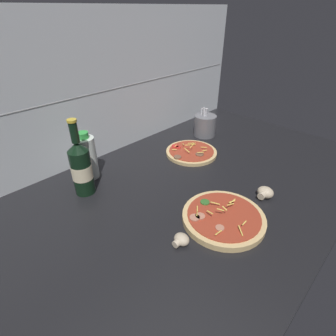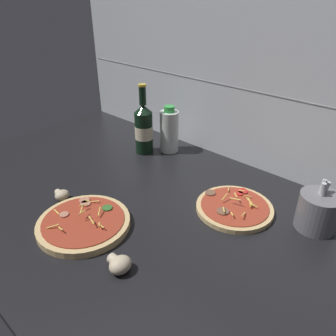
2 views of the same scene
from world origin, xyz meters
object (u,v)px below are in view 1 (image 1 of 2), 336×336
(beer_bottle, at_px, (81,167))
(utensil_crock, at_px, (205,125))
(mushroom_left, at_px, (181,240))
(mushroom_right, at_px, (265,193))
(pizza_near, at_px, (223,218))
(oil_bottle, at_px, (87,157))
(pizza_far, at_px, (191,152))

(beer_bottle, distance_m, utensil_crock, 0.69)
(mushroom_left, bearing_deg, mushroom_right, -10.76)
(mushroom_right, distance_m, utensil_crock, 0.54)
(pizza_near, xyz_separation_m, mushroom_left, (-0.16, 0.03, 0.00))
(mushroom_left, xyz_separation_m, mushroom_right, (0.36, -0.07, 0.00))
(beer_bottle, height_order, mushroom_left, beer_bottle)
(oil_bottle, distance_m, mushroom_left, 0.49)
(utensil_crock, bearing_deg, mushroom_left, -147.70)
(pizza_near, distance_m, utensil_crock, 0.64)
(utensil_crock, bearing_deg, beer_bottle, 179.27)
(pizza_far, xyz_separation_m, mushroom_right, (-0.07, -0.38, 0.01))
(pizza_near, distance_m, pizza_far, 0.44)
(pizza_near, relative_size, mushroom_right, 4.35)
(oil_bottle, bearing_deg, mushroom_left, -91.26)
(mushroom_right, bearing_deg, mushroom_left, 169.24)
(beer_bottle, relative_size, mushroom_right, 4.66)
(pizza_near, xyz_separation_m, oil_bottle, (-0.15, 0.51, 0.07))
(oil_bottle, height_order, mushroom_right, oil_bottle)
(beer_bottle, relative_size, mushroom_left, 5.67)
(beer_bottle, relative_size, oil_bottle, 1.47)
(pizza_near, height_order, pizza_far, pizza_near)
(beer_bottle, xyz_separation_m, mushroom_right, (0.41, -0.48, -0.08))
(pizza_far, bearing_deg, oil_bottle, 158.03)
(pizza_far, xyz_separation_m, oil_bottle, (-0.42, 0.17, 0.08))
(mushroom_left, distance_m, utensil_crock, 0.75)
(mushroom_right, relative_size, utensil_crock, 0.40)
(pizza_near, height_order, mushroom_left, pizza_near)
(mushroom_left, bearing_deg, pizza_near, -10.83)
(pizza_near, height_order, mushroom_right, pizza_near)
(mushroom_right, bearing_deg, utensil_crock, 59.79)
(utensil_crock, bearing_deg, pizza_near, -137.52)
(pizza_near, xyz_separation_m, utensil_crock, (0.47, 0.43, 0.04))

